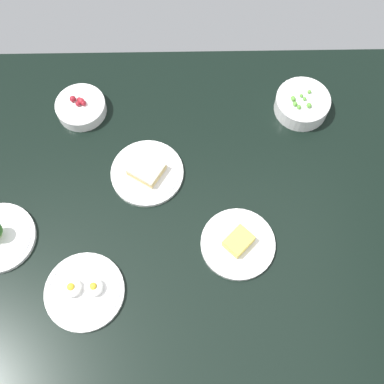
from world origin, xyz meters
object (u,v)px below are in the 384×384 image
at_px(plate_cheese, 238,243).
at_px(plate_eggs, 84,291).
at_px(bowl_berries, 81,107).
at_px(bowl_peas, 302,104).
at_px(plate_sandwich, 147,172).

bearing_deg(plate_cheese, plate_eggs, -163.17).
bearing_deg(plate_cheese, bowl_berries, 136.14).
xyz_separation_m(bowl_peas, plate_eggs, (-0.63, -0.56, -0.02)).
height_order(bowl_peas, bowl_berries, bowl_peas).
height_order(plate_cheese, plate_sandwich, same).
relative_size(bowl_peas, plate_eggs, 0.79).
xyz_separation_m(bowl_peas, bowl_berries, (-0.68, 0.00, -0.01)).
bearing_deg(plate_cheese, bowl_peas, 63.48).
distance_m(plate_cheese, bowl_berries, 0.64).
bearing_deg(plate_sandwich, bowl_berries, 133.13).
height_order(bowl_peas, plate_sandwich, bowl_peas).
distance_m(plate_cheese, plate_sandwich, 0.34).
xyz_separation_m(plate_sandwich, bowl_berries, (-0.21, 0.22, 0.01)).
bearing_deg(plate_eggs, bowl_berries, 94.94).
relative_size(bowl_peas, bowl_berries, 1.08).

